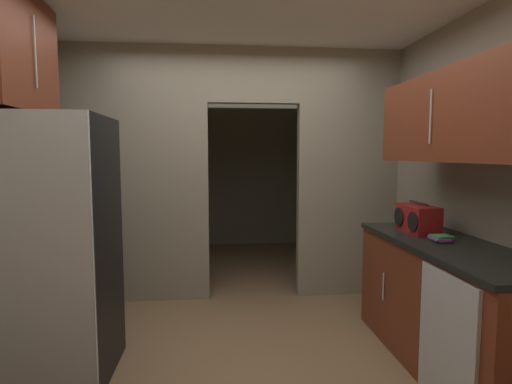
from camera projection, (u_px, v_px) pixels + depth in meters
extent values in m
plane|color=brown|center=(245.00, 369.00, 2.88)|extent=(20.00, 20.00, 0.00)
cube|color=silver|center=(240.00, 7.00, 3.08)|extent=(3.86, 6.98, 0.06)
cube|color=gray|center=(136.00, 175.00, 4.14)|extent=(1.46, 0.12, 2.59)
cube|color=gray|center=(347.00, 174.00, 4.35)|extent=(1.06, 0.12, 2.59)
cube|color=gray|center=(254.00, 76.00, 4.16)|extent=(0.94, 0.12, 0.56)
cube|color=gray|center=(227.00, 167.00, 6.81)|extent=(3.46, 0.10, 2.59)
cube|color=gray|center=(102.00, 171.00, 5.36)|extent=(0.10, 2.60, 2.59)
cube|color=gray|center=(351.00, 170.00, 5.69)|extent=(0.10, 2.60, 2.59)
cube|color=black|center=(50.00, 249.00, 2.72)|extent=(0.78, 0.73, 1.76)
cube|color=#B7BABC|center=(23.00, 264.00, 2.35)|extent=(0.78, 0.03, 1.76)
cube|color=maroon|center=(448.00, 309.00, 2.86)|extent=(0.59, 1.77, 0.85)
cube|color=black|center=(451.00, 246.00, 2.82)|extent=(0.63, 1.77, 0.04)
cylinder|color=#B7BABC|center=(436.00, 328.00, 2.45)|extent=(0.01, 0.01, 0.22)
cylinder|color=#B7BABC|center=(383.00, 287.00, 3.22)|extent=(0.01, 0.01, 0.22)
cube|color=#B7BABC|center=(446.00, 345.00, 2.35)|extent=(0.02, 0.56, 0.83)
cube|color=maroon|center=(456.00, 117.00, 2.74)|extent=(0.34, 1.59, 0.60)
cylinder|color=#B7BABC|center=(431.00, 117.00, 2.72)|extent=(0.01, 0.01, 0.36)
cube|color=maroon|center=(6.00, 51.00, 2.66)|extent=(0.34, 0.86, 0.78)
cylinder|color=#B7BABC|center=(35.00, 52.00, 2.68)|extent=(0.01, 0.01, 0.47)
cube|color=maroon|center=(418.00, 219.00, 3.21)|extent=(0.19, 0.39, 0.22)
cylinder|color=#262626|center=(419.00, 203.00, 3.20)|extent=(0.02, 0.27, 0.02)
cylinder|color=black|center=(413.00, 221.00, 3.09)|extent=(0.01, 0.15, 0.15)
cylinder|color=black|center=(399.00, 217.00, 3.32)|extent=(0.01, 0.15, 0.15)
cube|color=black|center=(440.00, 241.00, 2.88)|extent=(0.11, 0.16, 0.01)
cube|color=#8C3893|center=(440.00, 239.00, 2.89)|extent=(0.13, 0.17, 0.01)
cube|color=#388C47|center=(442.00, 236.00, 2.90)|extent=(0.13, 0.13, 0.02)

